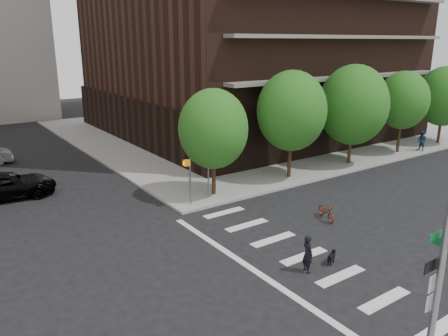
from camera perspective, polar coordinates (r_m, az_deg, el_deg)
ground at (r=17.53m, az=3.22°, el=-14.05°), size 120.00×120.00×0.00m
sidewalk_ne at (r=47.14m, az=5.39°, el=5.44°), size 39.00×33.00×0.15m
crosswalk at (r=18.80m, az=8.66°, el=-11.97°), size 3.85×13.00×0.01m
tree_a at (r=24.85m, az=-1.40°, el=5.12°), size 4.00×4.00×5.90m
tree_b at (r=28.46m, az=8.82°, el=7.37°), size 4.50×4.50×6.65m
tree_c at (r=32.85m, az=16.53°, el=7.89°), size 5.00×5.00×6.80m
tree_d at (r=37.70m, az=22.35°, el=8.19°), size 4.00×4.00×6.20m
tree_e at (r=42.83m, az=26.81°, el=8.36°), size 4.50×4.50×6.35m
traffic_signal at (r=11.68m, az=25.71°, el=-17.21°), size 0.90×0.75×6.00m
pedestrian_signal at (r=24.04m, az=-3.95°, el=-0.69°), size 2.18×0.67×2.60m
parked_car_black at (r=28.35m, az=-26.54°, el=-2.09°), size 3.03×5.65×1.51m
scooter at (r=23.10m, az=13.21°, el=-5.55°), size 1.12×1.74×0.86m
dog_walker at (r=17.83m, az=10.86°, el=-10.95°), size 0.63×0.48×1.55m
dog at (r=18.84m, az=13.88°, el=-11.14°), size 0.61×0.37×0.51m
pedestrian_far at (r=39.35m, az=24.44°, el=3.22°), size 0.86×0.71×1.63m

